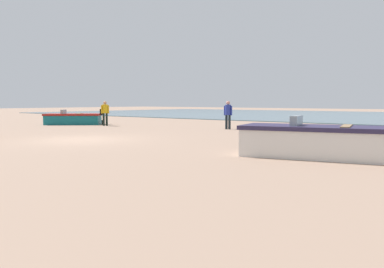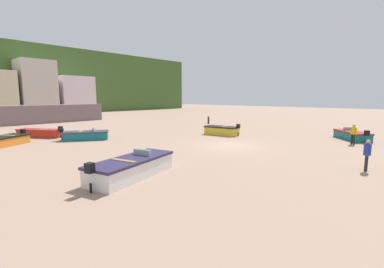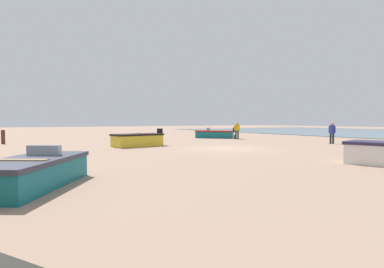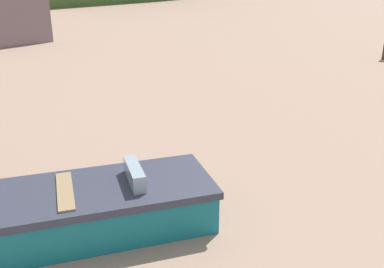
{
  "view_description": "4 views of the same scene",
  "coord_description": "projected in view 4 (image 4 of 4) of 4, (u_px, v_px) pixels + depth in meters",
  "views": [
    {
      "loc": [
        -14.03,
        9.9,
        1.58
      ],
      "look_at": [
        -7.72,
        2.2,
        0.77
      ],
      "focal_mm": 37.55,
      "sensor_mm": 36.0,
      "label": 1
    },
    {
      "loc": [
        -16.82,
        -11.48,
        3.77
      ],
      "look_at": [
        -0.78,
        3.29,
        0.68
      ],
      "focal_mm": 24.76,
      "sensor_mm": 36.0,
      "label": 2
    },
    {
      "loc": [
        -14.87,
        11.57,
        1.69
      ],
      "look_at": [
        -2.42,
        3.93,
        1.07
      ],
      "focal_mm": 28.44,
      "sensor_mm": 36.0,
      "label": 3
    },
    {
      "loc": [
        -9.84,
        6.1,
        3.9
      ],
      "look_at": [
        -4.17,
        10.69,
        1.13
      ],
      "focal_mm": 39.99,
      "sensor_mm": 36.0,
      "label": 4
    }
  ],
  "objects": [
    {
      "name": "boat_teal_1",
      "position": [
        96.0,
        207.0,
        6.8
      ],
      "size": [
        3.97,
        3.34,
        1.07
      ],
      "rotation": [
        0.0,
        0.0,
        4.14
      ],
      "color": "#146975",
      "rests_on": "ground"
    }
  ]
}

